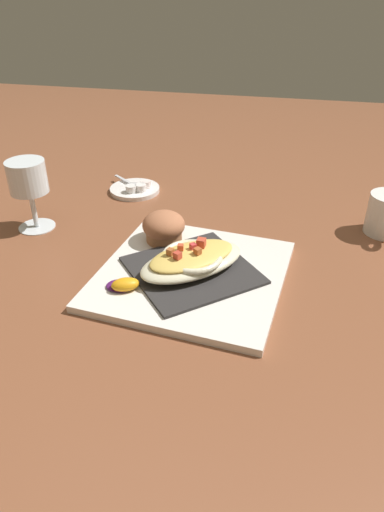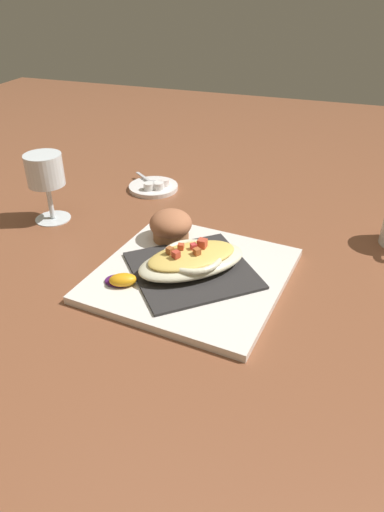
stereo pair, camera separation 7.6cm
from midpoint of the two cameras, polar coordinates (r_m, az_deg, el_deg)
The scene contains 12 objects.
ground_plane at distance 0.78m, azimuth 2.78°, elevation -2.79°, with size 2.60×2.60×0.00m, color brown.
square_plate at distance 0.78m, azimuth 2.79°, elevation -2.38°, with size 0.30×0.30×0.01m, color white.
folded_napkin at distance 0.77m, azimuth 2.81°, elevation -1.82°, with size 0.19×0.18×0.01m, color #2D2B2A.
gratin_dish at distance 0.76m, azimuth 2.85°, elevation -0.49°, with size 0.20×0.20×0.05m.
muffin at distance 0.85m, azimuth -0.09°, elevation 3.66°, with size 0.08×0.08×0.06m.
orange_garnish at distance 0.74m, azimuth -5.73°, elevation -3.05°, with size 0.06×0.05×0.02m.
stemmed_glass at distance 0.95m, azimuth -15.39°, elevation 9.58°, with size 0.07×0.07×0.14m.
creamer_saucer at distance 1.10m, azimuth -2.78°, elevation 8.37°, with size 0.11×0.11×0.01m, color white.
spoon at distance 1.10m, azimuth -2.92°, elevation 8.93°, with size 0.09×0.07×0.01m.
creamer_cup_0 at distance 1.07m, azimuth -3.28°, elevation 8.48°, with size 0.02×0.02×0.02m, color white.
creamer_cup_1 at distance 1.07m, azimuth -2.08°, elevation 8.56°, with size 0.02×0.02×0.02m, color white.
creamer_cup_2 at distance 1.09m, azimuth -1.44°, elevation 8.96°, with size 0.02×0.02×0.02m, color white.
Camera 2 is at (-0.21, 0.61, 0.44)m, focal length 32.61 mm.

